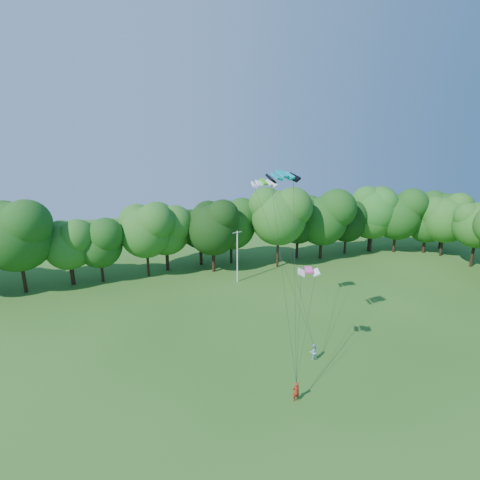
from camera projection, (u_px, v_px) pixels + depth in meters
name	position (u px, v px, depth m)	size (l,w,h in m)	color
ground	(291.00, 454.00, 24.35)	(160.00, 160.00, 0.00)	#255416
utility_pole	(237.00, 256.00, 52.30)	(1.43, 0.56, 7.41)	silver
kite_flyer_left	(296.00, 391.00, 29.06)	(0.59, 0.39, 1.62)	#AC2616
kite_flyer_right	(313.00, 352.00, 34.51)	(0.75, 0.58, 1.54)	#A2C5E1
kite_teal	(282.00, 174.00, 30.32)	(2.93, 1.72, 0.56)	#059CA3
kite_green	(264.00, 182.00, 36.73)	(2.51, 1.23, 0.53)	#41C01C
kite_pink	(309.00, 270.00, 30.94)	(1.97, 1.39, 0.34)	#FF46A9
tree_back_center	(213.00, 223.00, 55.25)	(8.35, 8.35, 12.14)	#2F1F12
tree_back_east	(374.00, 208.00, 65.16)	(8.69, 8.69, 12.63)	#372416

